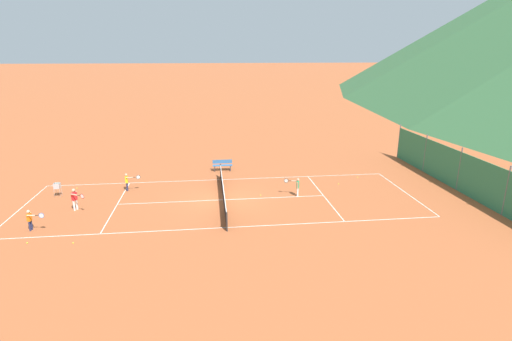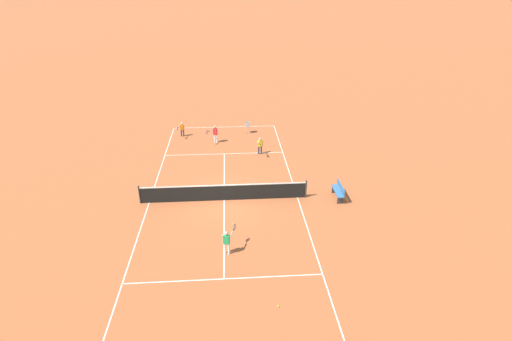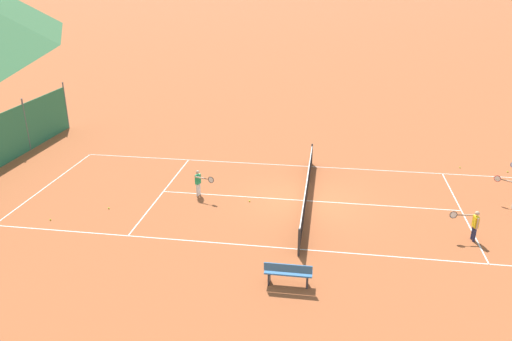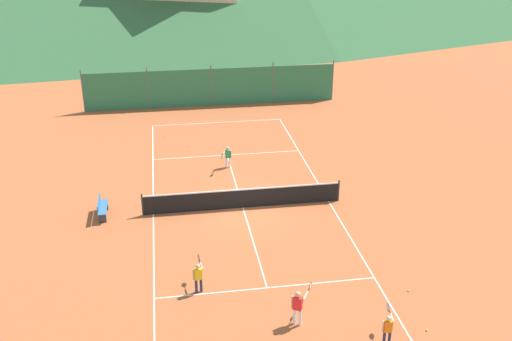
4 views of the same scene
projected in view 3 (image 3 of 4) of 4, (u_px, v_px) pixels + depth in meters
The scene contains 11 objects.
ground_plane at pixel (306, 201), 21.48m from camera, with size 600.00×600.00×0.00m, color #A8542D.
court_line_markings at pixel (306, 201), 21.48m from camera, with size 8.25×23.85×0.01m.
tennis_net at pixel (307, 190), 21.29m from camera, with size 9.18×0.08×1.06m.
player_near_service at pixel (474, 223), 18.07m from camera, with size 0.40×1.01×1.18m.
player_far_baseline at pixel (199, 181), 21.74m from camera, with size 0.62×0.93×1.17m.
tennis_ball_near_corner at pixel (460, 167), 25.05m from camera, with size 0.07×0.07×0.07m, color #CCE033.
tennis_ball_far_corner at pixel (50, 220), 19.76m from camera, with size 0.07×0.07×0.07m, color #CCE033.
tennis_ball_service_box at pixel (508, 172), 24.50m from camera, with size 0.07×0.07×0.07m, color #CCE033.
tennis_ball_alley_right at pixel (250, 201), 21.37m from camera, with size 0.07×0.07×0.07m, color #CCE033.
tennis_ball_by_net_right at pixel (109, 208), 20.73m from camera, with size 0.07×0.07×0.07m, color #CCE033.
courtside_bench at pixel (288, 273), 15.52m from camera, with size 0.36×1.50×0.84m.
Camera 3 is at (-19.57, -0.81, 9.17)m, focal length 35.00 mm.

